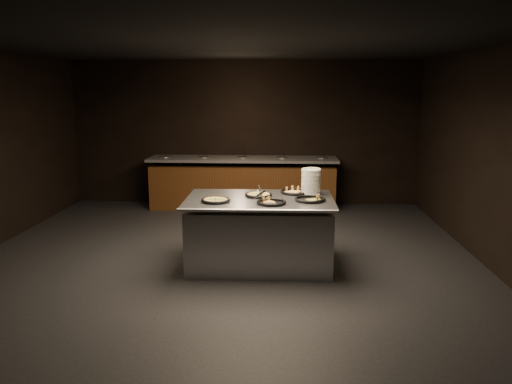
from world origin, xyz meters
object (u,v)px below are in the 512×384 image
at_px(plate_stack, 311,182).
at_px(serving_counter, 260,234).
at_px(pan_cheese_whole, 258,195).
at_px(pan_veggie_whole, 216,200).

bearing_deg(plate_stack, serving_counter, -156.24).
bearing_deg(pan_cheese_whole, pan_veggie_whole, -145.35).
bearing_deg(serving_counter, pan_cheese_whole, 98.66).
height_order(serving_counter, pan_veggie_whole, pan_veggie_whole).
relative_size(pan_veggie_whole, pan_cheese_whole, 1.00).
relative_size(plate_stack, pan_cheese_whole, 0.95).
distance_m(serving_counter, pan_veggie_whole, 0.78).
distance_m(serving_counter, pan_cheese_whole, 0.52).
distance_m(pan_veggie_whole, pan_cheese_whole, 0.64).
relative_size(serving_counter, plate_stack, 5.61).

